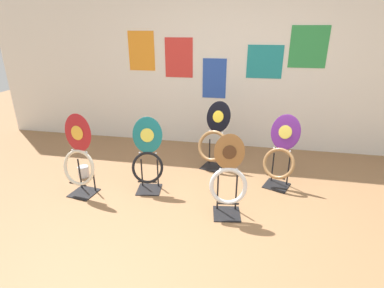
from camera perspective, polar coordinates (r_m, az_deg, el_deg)
The scene contains 8 objects.
ground_plane at distance 2.93m, azimuth 2.76°, elevation -17.77°, with size 14.00×14.00×0.00m, color #8E6642.
wall_back at distance 4.74m, azimuth 7.64°, elevation 14.75°, with size 8.00×0.07×2.60m.
toilet_seat_display_purple_note at distance 3.75m, azimuth 16.51°, elevation -2.22°, with size 0.46×0.44×0.88m.
toilet_seat_display_crimson_swirl at distance 3.64m, azimuth -20.72°, elevation -2.82°, with size 0.44×0.32×0.97m.
toilet_seat_display_teal_sax at distance 3.53m, azimuth -8.44°, elevation -2.34°, with size 0.39×0.32×0.89m.
toilet_seat_display_woodgrain at distance 3.05m, azimuth 6.94°, elevation -6.92°, with size 0.40×0.32×0.89m.
toilet_seat_display_jazz_black at distance 4.09m, azimuth 4.21°, elevation 0.62°, with size 0.49×0.47×0.91m.
paint_can at distance 4.19m, azimuth -19.97°, elevation -4.85°, with size 0.14×0.14×0.15m.
Camera 1 is at (0.31, -2.24, 1.86)m, focal length 28.00 mm.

